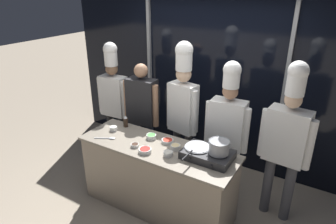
# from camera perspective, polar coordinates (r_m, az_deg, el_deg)

# --- Properties ---
(ground_plane) EXTENTS (24.00, 24.00, 0.00)m
(ground_plane) POSITION_cam_1_polar(r_m,az_deg,el_deg) (4.08, -1.92, -17.50)
(ground_plane) COLOR gray
(window_wall_back) EXTENTS (5.08, 0.09, 2.70)m
(window_wall_back) POSITION_cam_1_polar(r_m,az_deg,el_deg) (4.58, 8.08, 6.47)
(window_wall_back) COLOR black
(window_wall_back) RESTS_ON ground_plane
(demo_counter) EXTENTS (1.94, 0.65, 0.89)m
(demo_counter) POSITION_cam_1_polar(r_m,az_deg,el_deg) (3.80, -2.01, -12.39)
(demo_counter) COLOR gray
(demo_counter) RESTS_ON ground_plane
(portable_stove) EXTENTS (0.54, 0.38, 0.10)m
(portable_stove) POSITION_cam_1_polar(r_m,az_deg,el_deg) (3.34, 7.56, -7.98)
(portable_stove) COLOR #28282B
(portable_stove) RESTS_ON demo_counter
(frying_pan) EXTENTS (0.29, 0.51, 0.04)m
(frying_pan) POSITION_cam_1_polar(r_m,az_deg,el_deg) (3.34, 5.64, -6.45)
(frying_pan) COLOR #ADAFB5
(frying_pan) RESTS_ON portable_stove
(stock_pot) EXTENTS (0.25, 0.22, 0.15)m
(stock_pot) POSITION_cam_1_polar(r_m,az_deg,el_deg) (3.23, 9.69, -6.54)
(stock_pot) COLOR #93969B
(stock_pot) RESTS_ON portable_stove
(squeeze_bottle_soy) EXTENTS (0.06, 0.06, 0.16)m
(squeeze_bottle_soy) POSITION_cam_1_polar(r_m,az_deg,el_deg) (4.03, -8.09, -1.79)
(squeeze_bottle_soy) COLOR #332319
(squeeze_bottle_soy) RESTS_ON demo_counter
(prep_bowl_chili_flakes) EXTENTS (0.15, 0.15, 0.04)m
(prep_bowl_chili_flakes) POSITION_cam_1_polar(r_m,az_deg,el_deg) (3.62, -0.09, -5.50)
(prep_bowl_chili_flakes) COLOR white
(prep_bowl_chili_flakes) RESTS_ON demo_counter
(prep_bowl_garlic) EXTENTS (0.10, 0.10, 0.05)m
(prep_bowl_garlic) POSITION_cam_1_polar(r_m,az_deg,el_deg) (3.36, 0.02, -7.90)
(prep_bowl_garlic) COLOR white
(prep_bowl_garlic) RESTS_ON demo_counter
(prep_bowl_bell_pepper) EXTENTS (0.15, 0.15, 0.05)m
(prep_bowl_bell_pepper) POSITION_cam_1_polar(r_m,az_deg,el_deg) (3.43, -4.40, -7.25)
(prep_bowl_bell_pepper) COLOR white
(prep_bowl_bell_pepper) RESTS_ON demo_counter
(prep_bowl_soy_glaze) EXTENTS (0.10, 0.10, 0.04)m
(prep_bowl_soy_glaze) POSITION_cam_1_polar(r_m,az_deg,el_deg) (3.56, -6.33, -6.28)
(prep_bowl_soy_glaze) COLOR white
(prep_bowl_soy_glaze) RESTS_ON demo_counter
(prep_bowl_scallions) EXTENTS (0.13, 0.13, 0.05)m
(prep_bowl_scallions) POSITION_cam_1_polar(r_m,az_deg,el_deg) (3.72, -3.21, -4.63)
(prep_bowl_scallions) COLOR white
(prep_bowl_scallions) RESTS_ON demo_counter
(prep_bowl_ginger) EXTENTS (0.12, 0.12, 0.06)m
(prep_bowl_ginger) POSITION_cam_1_polar(r_m,az_deg,el_deg) (3.48, 1.42, -6.64)
(prep_bowl_ginger) COLOR white
(prep_bowl_ginger) RESTS_ON demo_counter
(prep_bowl_bean_sprouts) EXTENTS (0.10, 0.10, 0.06)m
(prep_bowl_bean_sprouts) POSITION_cam_1_polar(r_m,az_deg,el_deg) (3.97, -10.36, -3.06)
(prep_bowl_bean_sprouts) COLOR white
(prep_bowl_bean_sprouts) RESTS_ON demo_counter
(serving_spoon_slotted) EXTENTS (0.25, 0.16, 0.02)m
(serving_spoon_slotted) POSITION_cam_1_polar(r_m,az_deg,el_deg) (3.78, -11.15, -4.91)
(serving_spoon_slotted) COLOR #B2B5BA
(serving_spoon_slotted) RESTS_ON demo_counter
(chef_head) EXTENTS (0.53, 0.23, 1.89)m
(chef_head) POSITION_cam_1_polar(r_m,az_deg,el_deg) (4.65, -10.34, 3.31)
(chef_head) COLOR #232326
(chef_head) RESTS_ON ground_plane
(person_guest) EXTENTS (0.55, 0.25, 1.67)m
(person_guest) POSITION_cam_1_polar(r_m,az_deg,el_deg) (4.27, -4.93, 0.57)
(person_guest) COLOR #2D3856
(person_guest) RESTS_ON ground_plane
(chef_sous) EXTENTS (0.49, 0.26, 2.03)m
(chef_sous) POSITION_cam_1_polar(r_m,az_deg,el_deg) (3.91, 2.86, 1.73)
(chef_sous) COLOR #4C4C51
(chef_sous) RESTS_ON ground_plane
(chef_line) EXTENTS (0.55, 0.24, 1.87)m
(chef_line) POSITION_cam_1_polar(r_m,az_deg,el_deg) (3.71, 11.24, -2.34)
(chef_line) COLOR #2D3856
(chef_line) RESTS_ON ground_plane
(chef_pastry) EXTENTS (0.59, 0.27, 1.95)m
(chef_pastry) POSITION_cam_1_polar(r_m,az_deg,el_deg) (3.59, 21.70, -4.18)
(chef_pastry) COLOR #4C4C51
(chef_pastry) RESTS_ON ground_plane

